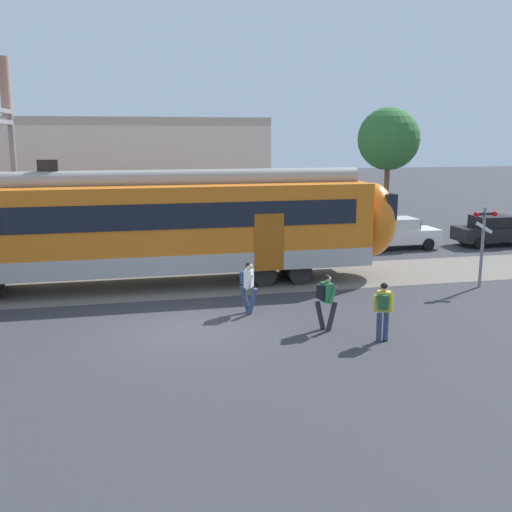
# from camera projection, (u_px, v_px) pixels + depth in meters

# --- Properties ---
(ground_plane) EXTENTS (160.00, 160.00, 0.00)m
(ground_plane) POSITION_uv_depth(u_px,v_px,m) (187.00, 331.00, 17.34)
(ground_plane) COLOR #38383D
(pedestrian_white) EXTENTS (0.57, 0.66, 1.67)m
(pedestrian_white) POSITION_uv_depth(u_px,v_px,m) (248.00, 283.00, 18.88)
(pedestrian_white) COLOR navy
(pedestrian_white) RESTS_ON ground
(pedestrian_green) EXTENTS (0.68, 0.54, 1.67)m
(pedestrian_green) POSITION_uv_depth(u_px,v_px,m) (326.00, 297.00, 17.23)
(pedestrian_green) COLOR #28282D
(pedestrian_green) RESTS_ON ground
(pedestrian_yellow) EXTENTS (0.65, 0.57, 1.67)m
(pedestrian_yellow) POSITION_uv_depth(u_px,v_px,m) (383.00, 307.00, 16.29)
(pedestrian_yellow) COLOR navy
(pedestrian_yellow) RESTS_ON ground
(parked_car_white) EXTENTS (4.02, 1.79, 1.54)m
(parked_car_white) POSITION_uv_depth(u_px,v_px,m) (398.00, 233.00, 29.79)
(parked_car_white) COLOR silver
(parked_car_white) RESTS_ON ground
(parked_car_black) EXTENTS (4.03, 1.81, 1.54)m
(parked_car_black) POSITION_uv_depth(u_px,v_px,m) (494.00, 230.00, 30.62)
(parked_car_black) COLOR black
(parked_car_black) RESTS_ON ground
(crossing_signal) EXTENTS (0.96, 0.22, 3.00)m
(crossing_signal) POSITION_uv_depth(u_px,v_px,m) (483.00, 234.00, 21.95)
(crossing_signal) COLOR gray
(crossing_signal) RESTS_ON ground
(background_building) EXTENTS (15.43, 5.00, 9.20)m
(background_building) POSITION_uv_depth(u_px,v_px,m) (110.00, 183.00, 30.18)
(background_building) COLOR beige
(background_building) RESTS_ON ground
(street_tree_right) EXTENTS (3.76, 3.76, 7.22)m
(street_tree_right) POSITION_uv_depth(u_px,v_px,m) (389.00, 139.00, 36.21)
(street_tree_right) COLOR brown
(street_tree_right) RESTS_ON ground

